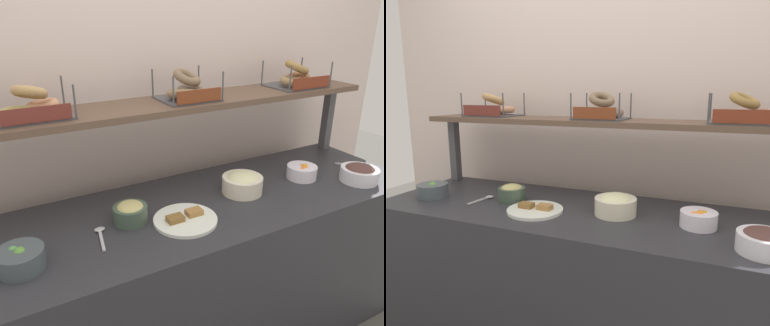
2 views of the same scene
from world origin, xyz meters
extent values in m
cube|color=silver|center=(0.00, 0.55, 1.20)|extent=(3.34, 0.06, 2.40)
cube|color=#2D2D33|center=(0.00, 0.00, 0.42)|extent=(2.14, 0.70, 0.85)
cube|color=#4C4C51|center=(-1.01, 0.27, 1.05)|extent=(0.05, 0.05, 0.40)
cube|color=brown|center=(0.00, 0.27, 1.26)|extent=(2.10, 0.32, 0.03)
cylinder|color=#EFE6CA|center=(0.17, 0.01, 0.89)|extent=(0.20, 0.20, 0.08)
ellipsoid|color=beige|center=(0.17, 0.01, 0.93)|extent=(0.16, 0.16, 0.06)
cylinder|color=white|center=(0.55, -0.01, 0.88)|extent=(0.16, 0.16, 0.07)
sphere|color=orange|center=(0.55, -0.02, 0.91)|extent=(0.04, 0.04, 0.04)
sphere|color=#F9843F|center=(0.53, -0.03, 0.91)|extent=(0.03, 0.03, 0.03)
sphere|color=gold|center=(0.57, -0.01, 0.91)|extent=(0.04, 0.04, 0.04)
sphere|color=orange|center=(0.55, 0.00, 0.91)|extent=(0.03, 0.03, 0.03)
cylinder|color=#405342|center=(-0.41, 0.01, 0.89)|extent=(0.15, 0.15, 0.07)
ellipsoid|color=tan|center=(-0.41, 0.01, 0.92)|extent=(0.11, 0.11, 0.05)
cylinder|color=white|center=(0.79, -0.18, 0.89)|extent=(0.19, 0.19, 0.07)
ellipsoid|color=#51332F|center=(0.79, -0.18, 0.92)|extent=(0.15, 0.15, 0.05)
cylinder|color=#475156|center=(-0.85, -0.10, 0.89)|extent=(0.17, 0.17, 0.07)
sphere|color=#599C53|center=(-0.87, -0.08, 0.91)|extent=(0.03, 0.03, 0.03)
sphere|color=#5F985E|center=(-0.85, -0.10, 0.91)|extent=(0.04, 0.04, 0.04)
sphere|color=#5D9A3E|center=(-0.85, -0.11, 0.91)|extent=(0.04, 0.04, 0.04)
cylinder|color=white|center=(-0.20, -0.10, 0.86)|extent=(0.27, 0.27, 0.01)
cube|color=brown|center=(-0.25, -0.10, 0.88)|extent=(0.07, 0.05, 0.02)
cube|color=#A5743D|center=(-0.15, -0.09, 0.88)|extent=(0.07, 0.05, 0.02)
cube|color=#B7B7BC|center=(-0.56, -0.08, 0.86)|extent=(0.04, 0.14, 0.01)
ellipsoid|color=#B7B7BC|center=(-0.55, 0.00, 0.86)|extent=(0.04, 0.03, 0.01)
cube|color=#4C4C51|center=(-0.70, 0.28, 1.28)|extent=(0.30, 0.24, 0.01)
cylinder|color=#4C4C51|center=(-0.84, 0.17, 1.35)|extent=(0.01, 0.01, 0.14)
cylinder|color=#4C4C51|center=(-0.55, 0.17, 1.35)|extent=(0.01, 0.01, 0.14)
cylinder|color=#4C4C51|center=(-0.84, 0.40, 1.35)|extent=(0.01, 0.01, 0.14)
cylinder|color=#4C4C51|center=(-0.55, 0.40, 1.35)|extent=(0.01, 0.01, 0.14)
cube|color=maroon|center=(-0.70, 0.16, 1.32)|extent=(0.26, 0.01, 0.06)
torus|color=tan|center=(-0.75, 0.25, 1.31)|extent=(0.19, 0.19, 0.05)
torus|color=tan|center=(-0.65, 0.32, 1.32)|extent=(0.17, 0.17, 0.06)
torus|color=tan|center=(-0.70, 0.28, 1.38)|extent=(0.20, 0.20, 0.09)
cube|color=#4C4C51|center=(0.01, 0.27, 1.28)|extent=(0.27, 0.24, 0.01)
cylinder|color=#4C4C51|center=(-0.12, 0.15, 1.35)|extent=(0.01, 0.01, 0.14)
cylinder|color=#4C4C51|center=(0.14, 0.15, 1.35)|extent=(0.01, 0.01, 0.14)
cylinder|color=#4C4C51|center=(-0.12, 0.38, 1.35)|extent=(0.01, 0.01, 0.14)
cylinder|color=#4C4C51|center=(0.14, 0.38, 1.35)|extent=(0.01, 0.01, 0.14)
cube|color=brown|center=(0.01, 0.15, 1.32)|extent=(0.23, 0.01, 0.06)
torus|color=#886F4D|center=(-0.04, 0.24, 1.32)|extent=(0.19, 0.19, 0.06)
torus|color=#7C6857|center=(0.05, 0.30, 1.31)|extent=(0.17, 0.17, 0.05)
torus|color=#7E664C|center=(0.01, 0.27, 1.39)|extent=(0.20, 0.20, 0.09)
cube|color=#4C4C51|center=(0.70, 0.26, 1.28)|extent=(0.31, 0.24, 0.01)
cylinder|color=#4C4C51|center=(0.55, 0.15, 1.35)|extent=(0.01, 0.01, 0.14)
cylinder|color=#4C4C51|center=(0.55, 0.38, 1.35)|extent=(0.01, 0.01, 0.14)
cube|color=maroon|center=(0.70, 0.14, 1.32)|extent=(0.26, 0.01, 0.06)
torus|color=#92764E|center=(0.65, 0.23, 1.32)|extent=(0.20, 0.20, 0.06)
torus|color=#A36B46|center=(0.75, 0.30, 1.32)|extent=(0.15, 0.15, 0.06)
torus|color=olive|center=(0.70, 0.26, 1.39)|extent=(0.19, 0.19, 0.09)
camera|label=1|loc=(-0.86, -1.35, 1.70)|focal=35.55mm
camera|label=2|loc=(0.62, -1.54, 1.42)|focal=32.90mm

